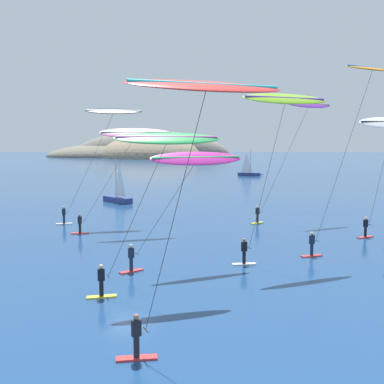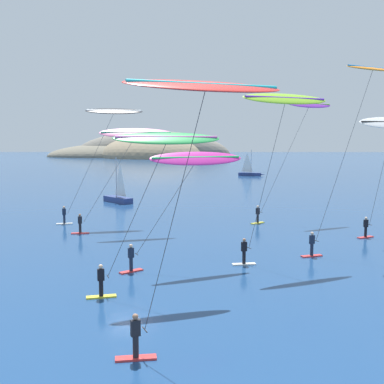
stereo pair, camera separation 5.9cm
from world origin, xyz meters
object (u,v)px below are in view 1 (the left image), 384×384
(kitesurfer_pink, at_px, (133,139))
(kitesurfer_red, at_px, (202,101))
(kitesurfer_orange, at_px, (367,87))
(kitesurfer_black, at_px, (110,120))
(sailboat_near, at_px, (116,197))
(kitesurfer_green, at_px, (162,150))
(kitesurfer_lime, at_px, (282,111))
(kitesurfer_magenta, at_px, (192,166))
(kitesurfer_purple, at_px, (304,115))
(sailboat_far, at_px, (250,173))

(kitesurfer_pink, bearing_deg, kitesurfer_red, -76.44)
(kitesurfer_red, bearing_deg, kitesurfer_orange, 54.99)
(kitesurfer_black, xyz_separation_m, kitesurfer_orange, (20.12, -11.26, 1.86))
(kitesurfer_red, distance_m, kitesurfer_black, 29.22)
(sailboat_near, relative_size, kitesurfer_pink, 0.63)
(kitesurfer_green, distance_m, kitesurfer_lime, 10.02)
(kitesurfer_orange, bearing_deg, kitesurfer_magenta, -159.71)
(sailboat_near, height_order, kitesurfer_green, kitesurfer_green)
(sailboat_near, xyz_separation_m, kitesurfer_purple, (20.71, -13.18, 9.64))
(kitesurfer_lime, bearing_deg, kitesurfer_pink, 137.11)
(kitesurfer_green, height_order, kitesurfer_black, kitesurfer_black)
(kitesurfer_orange, bearing_deg, kitesurfer_red, -125.01)
(kitesurfer_magenta, bearing_deg, sailboat_far, 80.90)
(sailboat_near, xyz_separation_m, kitesurfer_red, (10.44, -42.90, 8.68))
(kitesurfer_red, height_order, kitesurfer_lime, kitesurfer_lime)
(kitesurfer_orange, bearing_deg, kitesurfer_lime, -152.68)
(sailboat_far, height_order, kitesurfer_pink, kitesurfer_pink)
(sailboat_far, relative_size, kitesurfer_magenta, 0.76)
(kitesurfer_green, height_order, kitesurfer_orange, kitesurfer_orange)
(sailboat_near, bearing_deg, kitesurfer_magenta, -72.01)
(sailboat_near, height_order, kitesurfer_purple, kitesurfer_purple)
(kitesurfer_green, bearing_deg, kitesurfer_black, 106.97)
(kitesurfer_pink, distance_m, kitesurfer_purple, 17.26)
(kitesurfer_black, height_order, kitesurfer_orange, kitesurfer_orange)
(kitesurfer_red, height_order, kitesurfer_purple, kitesurfer_purple)
(kitesurfer_green, relative_size, kitesurfer_magenta, 1.08)
(kitesurfer_orange, bearing_deg, kitesurfer_pink, 158.51)
(kitesurfer_orange, bearing_deg, sailboat_far, 90.08)
(sailboat_near, distance_m, sailboat_far, 49.93)
(kitesurfer_green, height_order, kitesurfer_purple, kitesurfer_purple)
(sailboat_near, distance_m, kitesurfer_lime, 34.65)
(kitesurfer_green, xyz_separation_m, kitesurfer_lime, (7.22, 6.54, 2.35))
(sailboat_far, bearing_deg, kitesurfer_red, -97.54)
(kitesurfer_green, relative_size, kitesurfer_purple, 0.71)
(sailboat_near, xyz_separation_m, kitesurfer_green, (8.49, -36.04, 6.75))
(kitesurfer_black, bearing_deg, kitesurfer_orange, -29.24)
(kitesurfer_purple, xyz_separation_m, kitesurfer_lime, (-4.99, -16.33, -0.54))
(kitesurfer_green, bearing_deg, sailboat_near, 103.26)
(kitesurfer_black, distance_m, kitesurfer_lime, 20.00)
(kitesurfer_green, distance_m, kitesurfer_black, 22.22)
(kitesurfer_purple, bearing_deg, sailboat_far, 88.67)
(kitesurfer_purple, distance_m, kitesurfer_black, 18.76)
(kitesurfer_green, bearing_deg, kitesurfer_pink, 102.60)
(kitesurfer_red, bearing_deg, kitesurfer_purple, 70.94)
(kitesurfer_red, xyz_separation_m, kitesurfer_magenta, (-0.48, 12.22, -3.01))
(sailboat_near, distance_m, kitesurfer_magenta, 32.76)
(kitesurfer_magenta, bearing_deg, kitesurfer_lime, 11.59)
(kitesurfer_purple, distance_m, kitesurfer_orange, 13.15)
(kitesurfer_pink, xyz_separation_m, kitesurfer_orange, (17.40, -6.85, 3.69))
(kitesurfer_red, height_order, kitesurfer_black, kitesurfer_black)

